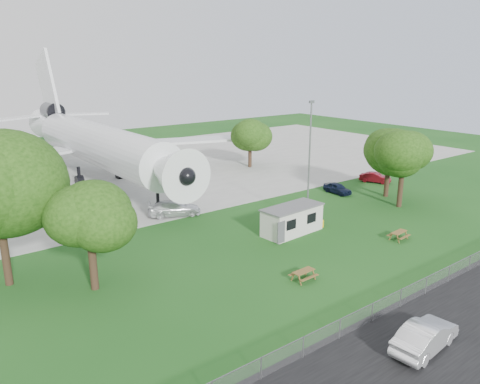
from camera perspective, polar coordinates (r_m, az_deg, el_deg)
ground at (r=38.26m, az=6.09°, el=-8.64°), size 160.00×160.00×0.00m
asphalt_strip at (r=31.33m, az=23.31°, el=-15.80°), size 120.00×8.00×0.02m
concrete_apron at (r=69.36m, az=-16.01°, el=2.00°), size 120.00×46.00×0.03m
airliner at (r=65.69m, az=-17.27°, el=5.85°), size 46.36×47.73×17.69m
site_cabin at (r=44.31m, az=6.38°, el=-3.36°), size 6.83×3.11×2.62m
picnic_west at (r=35.67m, az=7.71°, el=-10.58°), size 1.85×1.56×0.76m
picnic_east at (r=45.23m, az=18.73°, el=-5.50°), size 1.94×1.67×0.76m
fence at (r=32.84m, az=17.88°, el=-13.72°), size 58.00×0.04×1.30m
lamp_mast at (r=46.11m, az=8.42°, el=3.37°), size 0.16×0.16×12.00m
tree_west_small at (r=33.71m, az=-17.94°, el=-3.24°), size 6.01×6.01×8.23m
tree_east_front at (r=53.89m, az=19.31°, el=4.11°), size 6.22×6.22×8.83m
tree_east_back at (r=57.71m, az=17.75°, el=4.66°), size 6.66×6.66×8.74m
tree_far_apron at (r=70.94m, az=1.24°, el=6.89°), size 5.55×5.55×7.64m
car_centre_sedan at (r=29.31m, az=21.62°, el=-16.05°), size 5.14×2.20×1.65m
car_ne_hatch at (r=58.48m, az=11.78°, el=0.44°), size 1.71×3.88×1.30m
car_ne_sedan at (r=64.99m, az=16.15°, el=1.69°), size 2.97×4.27×1.33m
car_apron_van at (r=49.49m, az=-8.03°, el=-2.00°), size 5.93×4.10×1.59m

